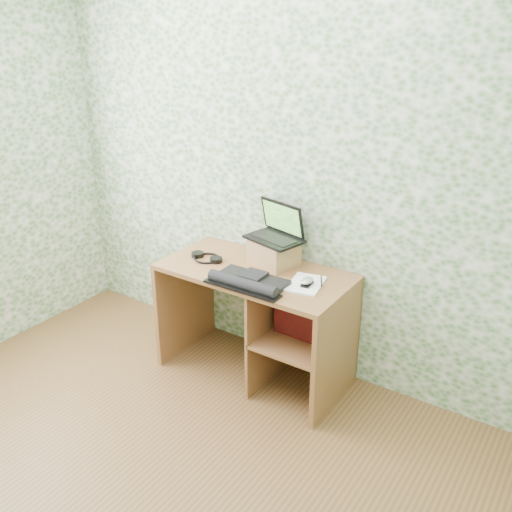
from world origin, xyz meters
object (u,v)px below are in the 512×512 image
Objects in this scene: desk at (268,310)px; notepad at (306,284)px; keyboard at (248,281)px; riser at (274,252)px; laptop at (277,230)px.

notepad reaches higher than desk.
keyboard is at bearing -88.88° from desk.
desk is 0.37m from riser.
desk is 0.37m from keyboard.
keyboard is at bearing -158.00° from notepad.
laptop is at bearing 94.87° from keyboard.
desk is 4.44× the size of riser.
keyboard is at bearing -84.12° from riser.
laptop is 0.42m from notepad.
keyboard reaches higher than notepad.
riser reaches higher than desk.
riser is 0.36m from notepad.
laptop is 1.47× the size of notepad.
desk is at bearing 90.68° from keyboard.
riser is 0.55× the size of keyboard.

